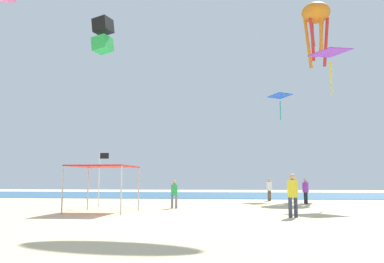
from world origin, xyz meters
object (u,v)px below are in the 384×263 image
at_px(person_leftmost, 293,192).
at_px(kite_diamond_purple, 330,55).
at_px(banner_flag, 100,174).
at_px(kite_diamond_blue, 280,97).
at_px(canopy_tent, 104,168).
at_px(person_central, 305,189).
at_px(kite_box_black, 103,35).
at_px(person_rightmost, 174,192).
at_px(person_near_tent, 269,188).
at_px(kite_octopus_orange, 316,16).

xyz_separation_m(person_leftmost, kite_diamond_purple, (4.14, 10.74, 9.33)).
distance_m(person_leftmost, kite_diamond_purple, 14.81).
bearing_deg(banner_flag, kite_diamond_blue, 47.49).
height_order(banner_flag, kite_diamond_blue, kite_diamond_blue).
xyz_separation_m(canopy_tent, person_central, (11.32, 9.00, -1.21)).
height_order(kite_box_black, kite_diamond_blue, kite_box_black).
xyz_separation_m(person_central, banner_flag, (-12.91, -4.94, 0.98)).
relative_size(banner_flag, kite_diamond_purple, 1.04).
bearing_deg(canopy_tent, person_rightmost, 48.30).
relative_size(canopy_tent, person_central, 1.91).
relative_size(person_rightmost, kite_diamond_blue, 0.68).
xyz_separation_m(canopy_tent, banner_flag, (-1.59, 4.05, -0.23)).
height_order(person_central, kite_diamond_purple, kite_diamond_purple).
xyz_separation_m(person_central, kite_diamond_blue, (-0.78, 8.29, 8.16)).
relative_size(canopy_tent, person_near_tent, 1.89).
bearing_deg(person_rightmost, kite_diamond_blue, 84.39).
distance_m(canopy_tent, kite_octopus_orange, 31.89).
xyz_separation_m(person_leftmost, person_rightmost, (-6.09, 5.31, -0.17)).
height_order(person_leftmost, kite_octopus_orange, kite_octopus_orange).
height_order(kite_octopus_orange, kite_diamond_blue, kite_octopus_orange).
distance_m(canopy_tent, banner_flag, 4.36).
relative_size(person_near_tent, kite_box_black, 0.63).
bearing_deg(person_near_tent, kite_diamond_blue, 6.69).
height_order(person_leftmost, kite_diamond_blue, kite_diamond_blue).
bearing_deg(person_rightmost, canopy_tent, -108.96).
height_order(person_central, banner_flag, banner_flag).
height_order(person_rightmost, kite_box_black, kite_box_black).
distance_m(kite_box_black, kite_diamond_blue, 16.53).
height_order(canopy_tent, person_leftmost, canopy_tent).
distance_m(person_central, kite_box_black, 19.27).
distance_m(person_rightmost, banner_flag, 4.82).
distance_m(person_near_tent, kite_diamond_purple, 11.19).
xyz_separation_m(person_near_tent, person_rightmost, (-6.06, -9.85, -0.09)).
xyz_separation_m(canopy_tent, kite_box_black, (-3.76, 9.92, 10.76)).
bearing_deg(kite_diamond_blue, person_near_tent, 31.49).
distance_m(person_leftmost, kite_diamond_blue, 20.82).
xyz_separation_m(kite_diamond_purple, kite_octopus_orange, (1.70, 13.80, 8.43)).
height_order(kite_diamond_purple, kite_diamond_blue, kite_diamond_purple).
distance_m(canopy_tent, person_rightmost, 4.80).
bearing_deg(kite_box_black, kite_diamond_blue, -47.08).
relative_size(person_rightmost, banner_flag, 0.49).
relative_size(kite_diamond_purple, kite_octopus_orange, 0.45).
height_order(person_rightmost, kite_diamond_blue, kite_diamond_blue).
distance_m(banner_flag, kite_diamond_blue, 19.34).
bearing_deg(person_leftmost, canopy_tent, -51.33).
bearing_deg(canopy_tent, person_near_tent, 55.51).
bearing_deg(person_central, kite_octopus_orange, 153.07).
distance_m(kite_diamond_purple, kite_box_black, 17.29).
bearing_deg(person_central, kite_diamond_blue, 173.49).
height_order(canopy_tent, person_near_tent, canopy_tent).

